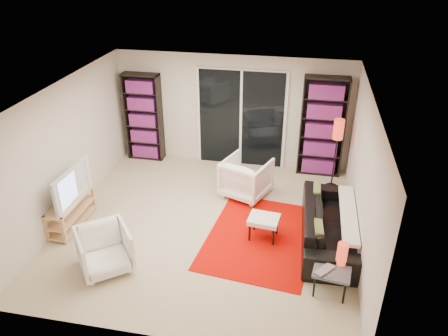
{
  "coord_description": "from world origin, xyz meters",
  "views": [
    {
      "loc": [
        1.51,
        -6.15,
        4.5
      ],
      "look_at": [
        0.25,
        0.3,
        1.0
      ],
      "focal_mm": 35.0,
      "sensor_mm": 36.0,
      "label": 1
    }
  ],
  "objects_px": {
    "sofa": "(330,224)",
    "armchair_back": "(246,177)",
    "bookshelf_right": "(322,127)",
    "ottoman": "(264,221)",
    "side_table": "(332,270)",
    "floor_lamp": "(338,136)",
    "bookshelf_left": "(144,117)",
    "tv_stand": "(71,211)",
    "armchair_front": "(104,250)"
  },
  "relations": [
    {
      "from": "sofa",
      "to": "armchair_back",
      "type": "height_order",
      "value": "armchair_back"
    },
    {
      "from": "armchair_back",
      "to": "sofa",
      "type": "bearing_deg",
      "value": 163.52
    },
    {
      "from": "bookshelf_right",
      "to": "sofa",
      "type": "bearing_deg",
      "value": -85.55
    },
    {
      "from": "ottoman",
      "to": "bookshelf_right",
      "type": "bearing_deg",
      "value": 70.58
    },
    {
      "from": "side_table",
      "to": "floor_lamp",
      "type": "height_order",
      "value": "floor_lamp"
    },
    {
      "from": "sofa",
      "to": "side_table",
      "type": "relative_size",
      "value": 3.84
    },
    {
      "from": "sofa",
      "to": "ottoman",
      "type": "height_order",
      "value": "sofa"
    },
    {
      "from": "bookshelf_left",
      "to": "armchair_back",
      "type": "xyz_separation_m",
      "value": [
        2.47,
        -1.19,
        -0.59
      ]
    },
    {
      "from": "armchair_back",
      "to": "bookshelf_right",
      "type": "bearing_deg",
      "value": -118.63
    },
    {
      "from": "bookshelf_left",
      "to": "tv_stand",
      "type": "height_order",
      "value": "bookshelf_left"
    },
    {
      "from": "bookshelf_right",
      "to": "side_table",
      "type": "distance_m",
      "value": 3.63
    },
    {
      "from": "bookshelf_right",
      "to": "armchair_front",
      "type": "xyz_separation_m",
      "value": [
        -3.15,
        -3.73,
        -0.71
      ]
    },
    {
      "from": "bookshelf_left",
      "to": "side_table",
      "type": "relative_size",
      "value": 3.4
    },
    {
      "from": "tv_stand",
      "to": "bookshelf_left",
      "type": "bearing_deg",
      "value": 82.41
    },
    {
      "from": "sofa",
      "to": "floor_lamp",
      "type": "relative_size",
      "value": 1.52
    },
    {
      "from": "sofa",
      "to": "armchair_front",
      "type": "distance_m",
      "value": 3.6
    },
    {
      "from": "armchair_front",
      "to": "floor_lamp",
      "type": "distance_m",
      "value": 4.73
    },
    {
      "from": "floor_lamp",
      "to": "bookshelf_left",
      "type": "bearing_deg",
      "value": 172.32
    },
    {
      "from": "side_table",
      "to": "sofa",
      "type": "bearing_deg",
      "value": 90.56
    },
    {
      "from": "armchair_front",
      "to": "side_table",
      "type": "distance_m",
      "value": 3.35
    },
    {
      "from": "tv_stand",
      "to": "side_table",
      "type": "xyz_separation_m",
      "value": [
        4.41,
        -0.79,
        0.09
      ]
    },
    {
      "from": "sofa",
      "to": "ottoman",
      "type": "distance_m",
      "value": 1.08
    },
    {
      "from": "sofa",
      "to": "armchair_back",
      "type": "distance_m",
      "value": 1.96
    },
    {
      "from": "floor_lamp",
      "to": "bookshelf_right",
      "type": "bearing_deg",
      "value": 116.66
    },
    {
      "from": "armchair_back",
      "to": "side_table",
      "type": "bearing_deg",
      "value": 144.19
    },
    {
      "from": "armchair_back",
      "to": "floor_lamp",
      "type": "relative_size",
      "value": 0.58
    },
    {
      "from": "bookshelf_left",
      "to": "armchair_back",
      "type": "distance_m",
      "value": 2.81
    },
    {
      "from": "bookshelf_right",
      "to": "armchair_front",
      "type": "relative_size",
      "value": 2.78
    },
    {
      "from": "ottoman",
      "to": "side_table",
      "type": "height_order",
      "value": "same"
    },
    {
      "from": "bookshelf_left",
      "to": "side_table",
      "type": "distance_m",
      "value": 5.42
    },
    {
      "from": "sofa",
      "to": "armchair_front",
      "type": "relative_size",
      "value": 2.92
    },
    {
      "from": "bookshelf_left",
      "to": "sofa",
      "type": "xyz_separation_m",
      "value": [
        4.03,
        -2.37,
        -0.65
      ]
    },
    {
      "from": "bookshelf_left",
      "to": "tv_stand",
      "type": "bearing_deg",
      "value": -97.59
    },
    {
      "from": "ottoman",
      "to": "tv_stand",
      "type": "bearing_deg",
      "value": -175.57
    },
    {
      "from": "ottoman",
      "to": "sofa",
      "type": "bearing_deg",
      "value": 7.33
    },
    {
      "from": "bookshelf_left",
      "to": "ottoman",
      "type": "height_order",
      "value": "bookshelf_left"
    },
    {
      "from": "sofa",
      "to": "ottoman",
      "type": "xyz_separation_m",
      "value": [
        -1.07,
        -0.14,
        0.02
      ]
    },
    {
      "from": "sofa",
      "to": "floor_lamp",
      "type": "height_order",
      "value": "floor_lamp"
    },
    {
      "from": "armchair_back",
      "to": "ottoman",
      "type": "distance_m",
      "value": 1.41
    },
    {
      "from": "armchair_front",
      "to": "floor_lamp",
      "type": "bearing_deg",
      "value": 4.86
    },
    {
      "from": "bookshelf_right",
      "to": "armchair_back",
      "type": "distance_m",
      "value": 1.94
    },
    {
      "from": "bookshelf_left",
      "to": "bookshelf_right",
      "type": "height_order",
      "value": "bookshelf_right"
    },
    {
      "from": "side_table",
      "to": "floor_lamp",
      "type": "relative_size",
      "value": 0.39
    },
    {
      "from": "sofa",
      "to": "floor_lamp",
      "type": "distance_m",
      "value": 1.98
    },
    {
      "from": "bookshelf_right",
      "to": "tv_stand",
      "type": "distance_m",
      "value": 5.11
    },
    {
      "from": "bookshelf_left",
      "to": "bookshelf_right",
      "type": "distance_m",
      "value": 3.85
    },
    {
      "from": "tv_stand",
      "to": "armchair_back",
      "type": "xyz_separation_m",
      "value": [
        2.84,
        1.58,
        0.12
      ]
    },
    {
      "from": "armchair_back",
      "to": "floor_lamp",
      "type": "distance_m",
      "value": 1.92
    },
    {
      "from": "tv_stand",
      "to": "armchair_front",
      "type": "height_order",
      "value": "armchair_front"
    },
    {
      "from": "bookshelf_right",
      "to": "armchair_back",
      "type": "bearing_deg",
      "value": -139.17
    }
  ]
}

